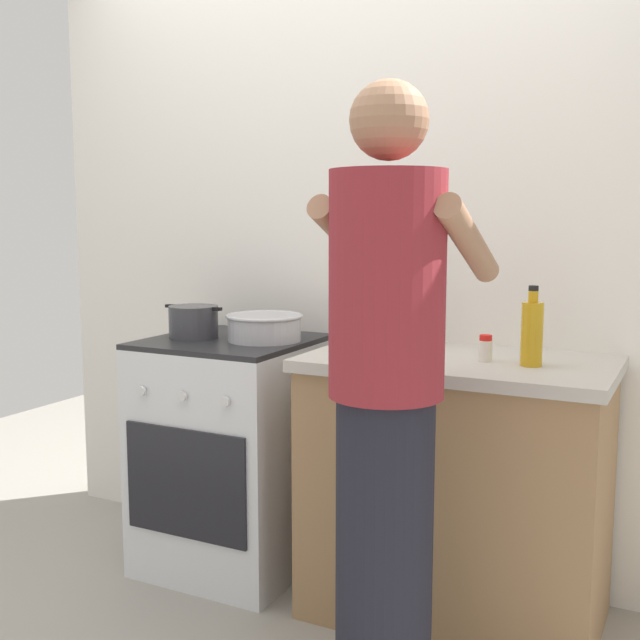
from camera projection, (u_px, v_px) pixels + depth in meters
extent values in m
plane|color=gray|center=(293.00, 598.00, 2.79)|extent=(6.00, 6.00, 0.00)
cube|color=silver|center=(399.00, 246.00, 2.97)|extent=(3.20, 0.10, 2.50)
cube|color=#99724C|center=(456.00, 494.00, 2.62)|extent=(0.96, 0.56, 0.86)
cube|color=#B7B2A8|center=(459.00, 364.00, 2.56)|extent=(1.00, 0.60, 0.04)
cube|color=silver|center=(232.00, 455.00, 3.02)|extent=(0.60, 0.60, 0.88)
cube|color=#232326|center=(230.00, 341.00, 2.96)|extent=(0.60, 0.60, 0.02)
cube|color=black|center=(185.00, 484.00, 2.75)|extent=(0.51, 0.01, 0.40)
cylinder|color=silver|center=(141.00, 391.00, 2.78)|extent=(0.04, 0.01, 0.04)
cylinder|color=silver|center=(182.00, 396.00, 2.70)|extent=(0.04, 0.01, 0.04)
cylinder|color=silver|center=(225.00, 402.00, 2.62)|extent=(0.04, 0.01, 0.04)
cylinder|color=#38383D|center=(194.00, 322.00, 2.97)|extent=(0.19, 0.19, 0.12)
cube|color=black|center=(170.00, 306.00, 3.02)|extent=(0.04, 0.02, 0.01)
cube|color=black|center=(217.00, 309.00, 2.92)|extent=(0.04, 0.02, 0.01)
cylinder|color=#B7B7BC|center=(264.00, 328.00, 2.91)|extent=(0.28, 0.28, 0.10)
torus|color=#B7B7BC|center=(264.00, 316.00, 2.90)|extent=(0.29, 0.29, 0.01)
cylinder|color=silver|center=(414.00, 327.00, 2.78)|extent=(0.10, 0.10, 0.14)
cylinder|color=#B7BABF|center=(411.00, 304.00, 2.77)|extent=(0.04, 0.05, 0.28)
sphere|color=#B7BABF|center=(412.00, 261.00, 2.75)|extent=(0.03, 0.03, 0.03)
cylinder|color=black|center=(416.00, 305.00, 2.79)|extent=(0.03, 0.01, 0.25)
sphere|color=black|center=(417.00, 268.00, 2.78)|extent=(0.03, 0.03, 0.03)
cylinder|color=#9E7547|center=(409.00, 307.00, 2.76)|extent=(0.05, 0.03, 0.25)
sphere|color=#9E7547|center=(410.00, 270.00, 2.74)|extent=(0.03, 0.03, 0.03)
cylinder|color=black|center=(409.00, 302.00, 2.77)|extent=(0.02, 0.03, 0.30)
sphere|color=black|center=(410.00, 257.00, 2.75)|extent=(0.03, 0.03, 0.03)
cylinder|color=silver|center=(419.00, 307.00, 2.78)|extent=(0.05, 0.03, 0.23)
sphere|color=silver|center=(420.00, 272.00, 2.77)|extent=(0.03, 0.03, 0.03)
cylinder|color=silver|center=(415.00, 302.00, 2.76)|extent=(0.05, 0.04, 0.30)
sphere|color=silver|center=(416.00, 257.00, 2.74)|extent=(0.03, 0.03, 0.03)
cylinder|color=silver|center=(485.00, 351.00, 2.49)|extent=(0.04, 0.04, 0.07)
cylinder|color=red|center=(486.00, 338.00, 2.48)|extent=(0.04, 0.04, 0.02)
cylinder|color=gold|center=(532.00, 334.00, 2.40)|extent=(0.07, 0.07, 0.20)
cylinder|color=gold|center=(533.00, 297.00, 2.39)|extent=(0.03, 0.03, 0.04)
cylinder|color=black|center=(534.00, 288.00, 2.38)|extent=(0.03, 0.03, 0.02)
cylinder|color=black|center=(384.00, 560.00, 2.07)|extent=(0.26, 0.26, 0.90)
cylinder|color=maroon|center=(387.00, 285.00, 1.97)|extent=(0.30, 0.30, 0.58)
sphere|color=#A07254|center=(389.00, 120.00, 1.92)|extent=(0.20, 0.20, 0.20)
cylinder|color=#A07254|center=(350.00, 239.00, 2.15)|extent=(0.07, 0.41, 0.24)
cylinder|color=#A07254|center=(469.00, 241.00, 2.00)|extent=(0.07, 0.41, 0.24)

